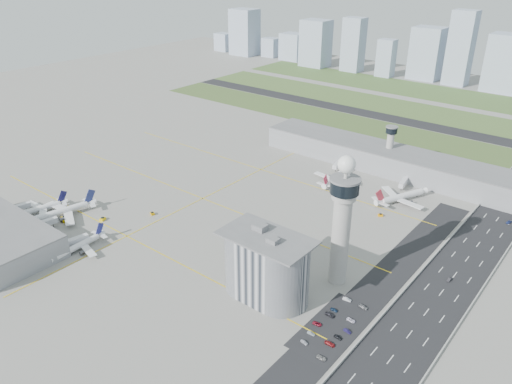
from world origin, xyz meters
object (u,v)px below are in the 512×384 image
Objects in this scene: tug_5 at (380,215)px; car_lot_4 at (334,310)px; car_lot_8 at (338,337)px; jet_bridge_near_2 at (63,247)px; tug_3 at (152,213)px; car_hw_2 at (509,222)px; car_lot_2 at (317,324)px; car_hw_1 at (449,280)px; airplane_far_b at (403,193)px; tug_0 at (66,220)px; car_lot_0 at (304,342)px; jet_bridge_near_0 at (6,213)px; car_lot_7 at (330,344)px; tug_1 at (64,218)px; tug_4 at (352,180)px; airplane_near_b at (59,208)px; car_lot_6 at (321,358)px; car_lot_10 at (351,320)px; jet_bridge_near_1 at (33,229)px; car_lot_1 at (311,333)px; secondary_tower at (390,144)px; car_lot_9 at (347,331)px; airplane_near_c at (77,243)px; airplane_far_a at (336,174)px; admin_building at (266,266)px; car_lot_5 at (347,299)px; car_lot_11 at (363,307)px; jet_bridge_far_1 at (406,180)px; airplane_near_a at (36,206)px; tug_2 at (103,219)px; car_lot_3 at (330,315)px; jet_bridge_far_0 at (341,163)px; control_tower at (342,216)px.

tug_5 is 95.67m from car_lot_4.
jet_bridge_near_2 is at bearing 108.00° from car_lot_8.
tug_3 is 0.68× the size of car_hw_2.
car_lot_2 is 74.19m from car_hw_1.
airplane_far_b reaches higher than tug_5.
tug_0 is 164.92m from car_lot_0.
tug_5 is at bearing 51.65° from tug_0.
car_lot_7 is at bearing -71.95° from jet_bridge_near_0.
tug_1 is 1.07× the size of tug_4.
airplane_far_b is at bearing -40.30° from tug_5.
car_hw_1 is (202.74, 82.48, -5.44)m from airplane_near_b.
car_lot_8 reaches higher than car_lot_0.
car_lot_10 is (-1.95, 26.72, -0.01)m from car_lot_6.
tug_0 is 49.88m from tug_3.
airplane_far_b reaches higher than jet_bridge_near_1.
car_lot_1 is 19.75m from car_lot_10.
secondary_tower reaches higher than car_lot_4.
airplane_near_c is at bearing 110.76° from car_lot_9.
airplane_far_a is 11.84m from tug_4.
car_lot_5 is (31.68, 19.29, -14.65)m from admin_building.
car_lot_11 is 1.01× the size of car_hw_2.
secondary_tower is 2.28× the size of jet_bridge_far_1.
car_lot_2 is at bearing 16.57° from tug_0.
car_hw_2 is at bearing -7.94° from car_lot_10.
airplane_near_a reaches higher than car_lot_0.
car_lot_11 is (174.96, 58.23, -2.23)m from jet_bridge_near_1.
car_lot_5 reaches higher than car_hw_2.
tug_4 reaches higher than car_lot_0.
tug_1 is 1.03× the size of car_lot_8.
tug_2 is at bearing 54.51° from tug_0.
car_lot_3 is at bearing -67.27° from jet_bridge_near_0.
jet_bridge_far_0 is at bearing 10.83° from tug_5.
car_lot_10 is (180.27, 26.89, -5.53)m from airplane_near_b.
airplane_near_b is 26.74m from tug_2.
jet_bridge_near_1 reaches higher than tug_0.
car_lot_11 is (-1.06, 23.76, 0.02)m from car_lot_8.
control_tower is 22.12× the size of tug_3.
car_hw_1 reaches higher than car_lot_2.
admin_building is 162.39m from jet_bridge_far_0.
admin_building is 11.88× the size of tug_0.
control_tower is 145.99m from jet_bridge_far_0.
car_lot_8 is at bearing 106.58° from airplane_near_b.
car_lot_10 is at bearing -67.06° from jet_bridge_near_0.
car_lot_9 is at bearing -106.19° from car_lot_3.
car_lot_0 is 6.10m from car_lot_1.
tug_2 is at bearing -15.14° from tug_3.
admin_building is 9.41× the size of car_lot_3.
airplane_near_c is at bearing -1.69° from tug_1.
jet_bridge_near_0 is 3.48× the size of car_lot_2.
airplane_near_a is at bearing 100.65° from car_lot_4.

